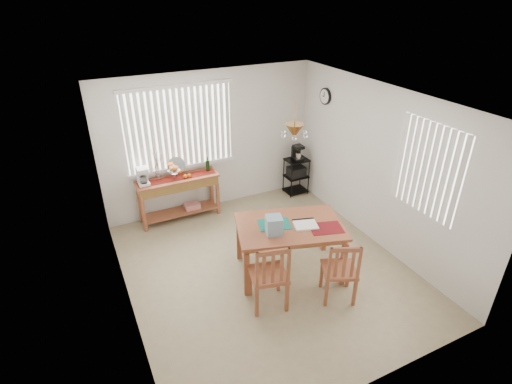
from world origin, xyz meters
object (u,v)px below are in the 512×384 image
sideboard (179,188)px  cart_items (297,153)px  wire_cart (296,173)px  chair_right (340,271)px  chair_left (269,276)px  dining_table (290,231)px

sideboard → cart_items: (2.42, -0.06, 0.27)m
wire_cart → chair_right: 3.15m
chair_left → dining_table: bearing=40.9°
wire_cart → dining_table: size_ratio=0.43×
chair_left → sideboard: bearing=98.5°
dining_table → chair_left: 0.83m
wire_cart → chair_left: (-2.02, -2.65, 0.06)m
wire_cart → dining_table: (-1.41, -2.13, 0.27)m
sideboard → wire_cart: size_ratio=1.95×
wire_cart → cart_items: (0.00, 0.01, 0.44)m
sideboard → cart_items: 2.44m
cart_items → dining_table: (-1.41, -2.13, -0.17)m
sideboard → dining_table: size_ratio=0.84×
cart_items → dining_table: size_ratio=0.18×
chair_left → chair_right: chair_left is taller
wire_cart → chair_left: chair_left is taller
sideboard → chair_right: 3.30m
cart_items → chair_left: cart_items is taller
wire_cart → cart_items: cart_items is taller
dining_table → chair_left: chair_left is taller
sideboard → wire_cart: bearing=-1.7°
cart_items → chair_left: (-2.02, -2.66, -0.38)m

